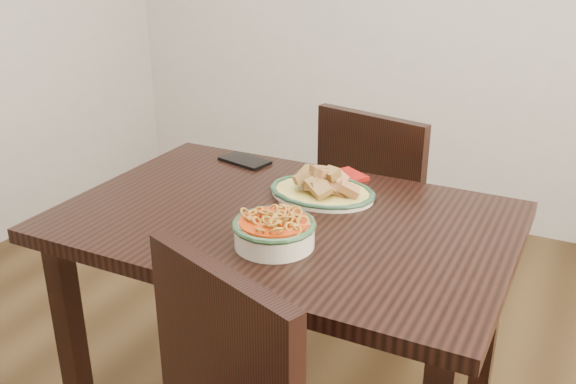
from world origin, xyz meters
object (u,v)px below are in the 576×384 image
at_px(dining_table, 285,248).
at_px(noodle_bowl, 274,229).
at_px(smartphone, 245,161).
at_px(chair_far, 383,211).
at_px(fish_plate, 322,182).

height_order(dining_table, noodle_bowl, noodle_bowl).
bearing_deg(noodle_bowl, dining_table, 108.89).
height_order(dining_table, smartphone, smartphone).
distance_m(chair_far, smartphone, 0.58).
bearing_deg(fish_plate, noodle_bowl, -86.44).
xyz_separation_m(chair_far, fish_plate, (-0.02, -0.51, 0.30)).
distance_m(chair_far, fish_plate, 0.59).
distance_m(fish_plate, noodle_bowl, 0.33).
bearing_deg(smartphone, chair_far, 58.24).
bearing_deg(smartphone, dining_table, -32.20).
height_order(noodle_bowl, smartphone, noodle_bowl).
height_order(chair_far, fish_plate, chair_far).
distance_m(chair_far, noodle_bowl, 0.90).
height_order(fish_plate, smartphone, fish_plate).
relative_size(dining_table, chair_far, 1.35).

